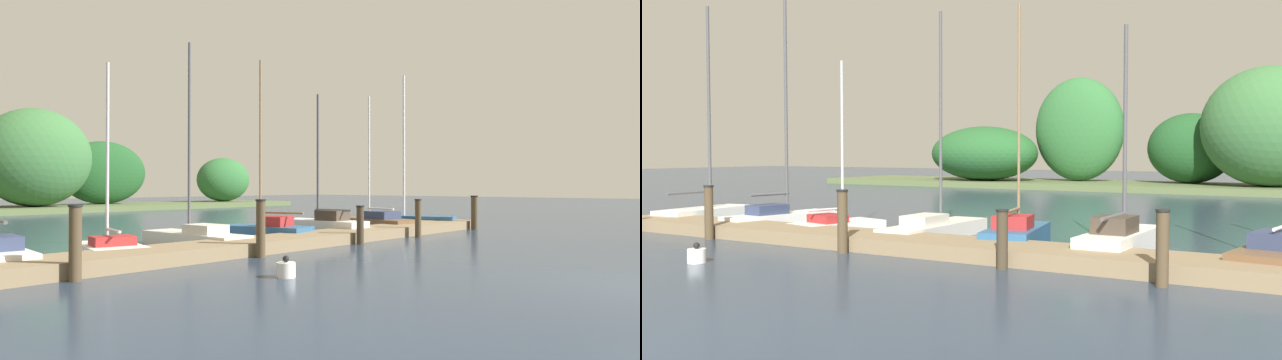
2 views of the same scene
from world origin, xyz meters
TOP-DOWN VIEW (x-y plane):
  - dock_pier at (0.00, 9.84)m, footprint 22.34×1.80m
  - far_shore at (0.64, 39.23)m, footprint 52.61×8.13m
  - sailboat_0 at (-10.39, 11.79)m, footprint 1.56×3.71m
  - sailboat_1 at (-6.95, 11.88)m, footprint 1.44×4.04m
  - sailboat_2 at (-4.37, 11.62)m, footprint 1.88×2.97m
  - sailboat_3 at (-1.35, 12.23)m, footprint 1.14×4.41m
  - sailboat_4 at (1.29, 11.90)m, footprint 1.85×3.44m
  - sailboat_5 at (4.04, 11.73)m, footprint 1.10×3.77m
  - mooring_piling_1 at (-6.52, 8.77)m, footprint 0.27×0.27m
  - mooring_piling_2 at (-1.74, 8.74)m, footprint 0.28×0.28m
  - mooring_piling_3 at (2.50, 8.74)m, footprint 0.27×0.27m
  - mooring_piling_4 at (5.75, 8.60)m, footprint 0.26×0.26m
  - channel_buoy_0 at (-3.51, 6.06)m, footprint 0.39×0.39m

SIDE VIEW (x-z plane):
  - channel_buoy_0 at x=-3.51m, z-range -0.06..0.38m
  - dock_pier at x=0.00m, z-range 0.00..0.35m
  - sailboat_2 at x=-4.37m, z-range -2.26..2.78m
  - sailboat_3 at x=-1.35m, z-range -2.83..3.45m
  - sailboat_4 at x=1.29m, z-range -2.73..3.41m
  - sailboat_0 at x=-10.39m, z-range -3.29..4.03m
  - sailboat_5 at x=4.04m, z-range -2.27..3.04m
  - sailboat_1 at x=-6.95m, z-range -3.66..4.49m
  - mooring_piling_3 at x=2.50m, z-range 0.01..1.23m
  - mooring_piling_4 at x=5.75m, z-range 0.01..1.38m
  - mooring_piling_1 at x=-6.52m, z-range 0.01..1.48m
  - mooring_piling_2 at x=-1.74m, z-range 0.01..1.50m
  - far_shore at x=0.64m, z-range -1.00..6.52m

